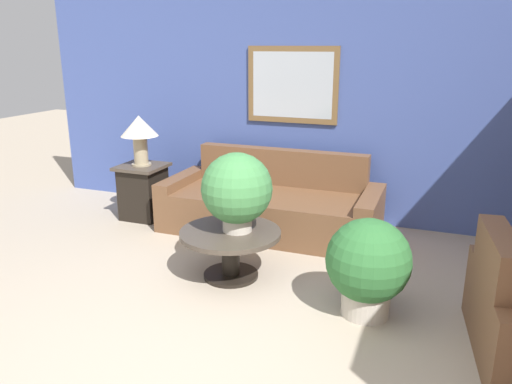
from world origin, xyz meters
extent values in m
cube|color=#42569E|center=(0.00, 3.19, 1.30)|extent=(7.10, 0.06, 2.60)
cube|color=brown|center=(-0.40, 3.15, 1.49)|extent=(1.02, 0.03, 0.83)
cube|color=#B2BCC6|center=(-0.40, 3.14, 1.49)|extent=(0.90, 0.01, 0.71)
cube|color=brown|center=(-0.44, 2.54, 0.21)|extent=(1.91, 0.94, 0.42)
cube|color=brown|center=(-0.44, 2.94, 0.62)|extent=(1.91, 0.16, 0.40)
cube|color=brown|center=(-1.49, 2.54, 0.26)|extent=(0.18, 0.94, 0.52)
cube|color=brown|center=(0.60, 2.54, 0.26)|extent=(0.18, 0.94, 0.52)
cube|color=brown|center=(1.60, 0.99, 0.62)|extent=(0.24, 0.76, 0.40)
cylinder|color=black|center=(-0.39, 1.40, 0.01)|extent=(0.47, 0.47, 0.03)
cylinder|color=black|center=(-0.39, 1.40, 0.20)|extent=(0.15, 0.15, 0.35)
cylinder|color=#473D33|center=(-0.39, 1.40, 0.40)|extent=(0.86, 0.86, 0.04)
cube|color=black|center=(-1.94, 2.45, 0.29)|extent=(0.42, 0.42, 0.58)
cube|color=#473D33|center=(-1.94, 2.45, 0.60)|extent=(0.50, 0.50, 0.03)
cylinder|color=tan|center=(-1.94, 2.45, 0.63)|extent=(0.22, 0.22, 0.02)
cylinder|color=tan|center=(-1.94, 2.45, 0.79)|extent=(0.16, 0.16, 0.31)
cone|color=beige|center=(-1.94, 2.45, 1.06)|extent=(0.41, 0.41, 0.23)
cylinder|color=beige|center=(-0.34, 1.43, 0.49)|extent=(0.25, 0.25, 0.15)
sphere|color=#428447|center=(-0.34, 1.43, 0.79)|extent=(0.59, 0.59, 0.59)
cylinder|color=beige|center=(0.79, 1.18, 0.10)|extent=(0.36, 0.36, 0.20)
sphere|color=#2D6B33|center=(0.79, 1.18, 0.43)|extent=(0.62, 0.62, 0.62)
camera|label=1|loc=(1.21, -2.19, 1.93)|focal=35.00mm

